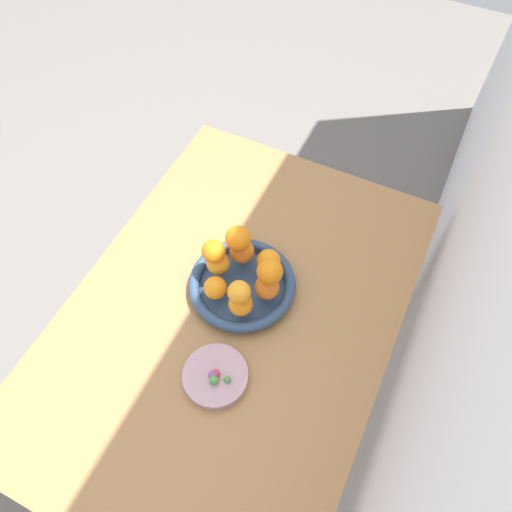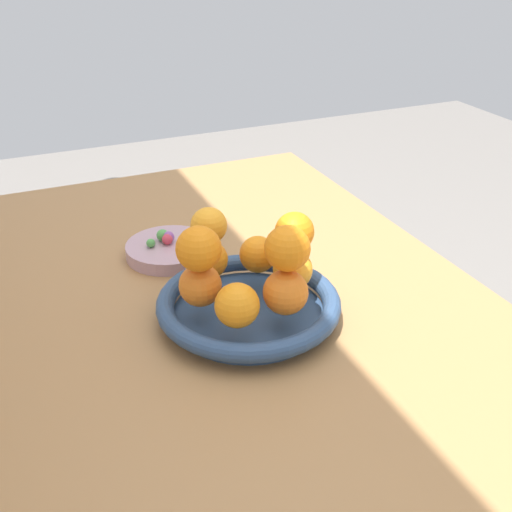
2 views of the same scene
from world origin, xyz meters
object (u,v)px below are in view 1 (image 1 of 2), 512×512
orange_6 (214,251)px  orange_7 (238,238)px  orange_5 (218,263)px  candy_ball_2 (214,380)px  candy_ball_1 (216,373)px  orange_2 (267,287)px  orange_8 (238,294)px  orange_4 (242,251)px  dining_table (233,329)px  candy_dish (215,376)px  orange_9 (270,272)px  candy_ball_0 (227,379)px  candy_ball_3 (213,375)px  orange_1 (241,303)px  orange_0 (215,288)px  orange_3 (269,261)px  fruit_bowl (242,285)px

orange_6 → orange_7: bearing=145.2°
orange_5 → candy_ball_2: (0.25, 0.12, -0.04)m
orange_5 → candy_ball_1: (0.23, 0.12, -0.04)m
orange_2 → orange_8: size_ratio=1.12×
orange_6 → orange_4: bearing=145.5°
dining_table → candy_dish: bearing=15.0°
orange_2 → orange_9: (-0.01, 0.00, 0.06)m
candy_ball_0 → candy_ball_3: bearing=-79.8°
orange_8 → candy_ball_0: orange_8 is taller
orange_1 → orange_6: orange_6 is taller
orange_0 → orange_3: orange_3 is taller
orange_8 → candy_ball_3: orange_8 is taller
orange_6 → candy_ball_2: (0.24, 0.12, -0.09)m
candy_ball_1 → orange_6: bearing=-152.0°
orange_1 → orange_4: size_ratio=0.92×
dining_table → fruit_bowl: 0.13m
orange_7 → orange_3: bearing=97.6°
orange_5 → orange_1: bearing=53.6°
orange_8 → orange_9: bearing=152.7°
orange_2 → candy_ball_0: (0.23, 0.01, -0.04)m
dining_table → orange_2: size_ratio=18.65×
candy_ball_2 → candy_ball_3: (-0.01, -0.01, -0.00)m
orange_6 → fruit_bowl: bearing=91.4°
candy_dish → orange_9: bearing=174.5°
orange_9 → candy_ball_0: bearing=2.0°
orange_1 → orange_7: (-0.12, -0.07, 0.06)m
candy_ball_1 → orange_7: bearing=-163.4°
orange_1 → orange_6: size_ratio=1.02×
orange_4 → candy_ball_2: orange_4 is taller
dining_table → orange_0: size_ratio=19.92×
candy_dish → orange_8: (-0.15, -0.02, 0.11)m
orange_0 → orange_1: bearing=82.4°
orange_1 → orange_9: bearing=151.5°
orange_6 → orange_9: 0.14m
candy_dish → candy_ball_1: candy_ball_1 is taller
orange_1 → candy_ball_2: bearing=6.9°
orange_5 → candy_ball_1: 0.26m
orange_4 → candy_ball_3: (0.30, 0.08, -0.04)m
orange_3 → orange_4: size_ratio=0.97×
dining_table → orange_8: bearing=80.2°
orange_7 → candy_ball_0: size_ratio=4.03×
orange_3 → orange_7: 0.10m
orange_0 → orange_1: (0.01, 0.07, 0.00)m
candy_ball_0 → orange_9: bearing=-178.0°
orange_0 → candy_ball_0: (0.17, 0.12, -0.04)m
fruit_bowl → orange_4: 0.08m
fruit_bowl → orange_9: 0.13m
dining_table → orange_9: bearing=138.3°
candy_dish → candy_ball_0: candy_ball_0 is taller
orange_6 → candy_ball_0: orange_6 is taller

